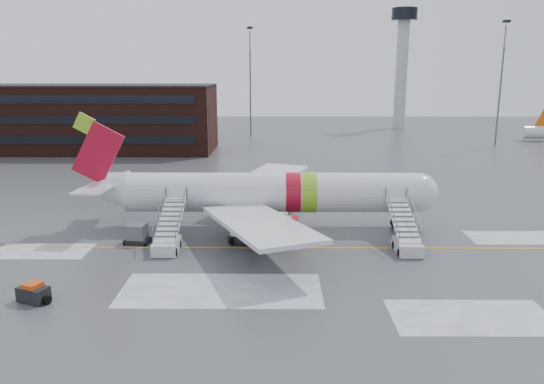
{
  "coord_description": "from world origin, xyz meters",
  "views": [
    {
      "loc": [
        -2.19,
        -44.42,
        15.04
      ],
      "look_at": [
        -2.54,
        3.15,
        4.0
      ],
      "focal_mm": 35.0,
      "sensor_mm": 36.0,
      "label": 1
    }
  ],
  "objects_px": {
    "airliner": "(262,193)",
    "baggage_tractor": "(33,294)",
    "uld_container": "(137,234)",
    "pushback_tug": "(243,236)",
    "airstair_aft": "(168,237)",
    "airstair_fwd": "(406,238)"
  },
  "relations": [
    {
      "from": "airstair_fwd",
      "to": "baggage_tractor",
      "type": "distance_m",
      "value": 29.1
    },
    {
      "from": "pushback_tug",
      "to": "airstair_fwd",
      "type": "bearing_deg",
      "value": -6.85
    },
    {
      "from": "airliner",
      "to": "baggage_tractor",
      "type": "distance_m",
      "value": 22.74
    },
    {
      "from": "airstair_aft",
      "to": "pushback_tug",
      "type": "relative_size",
      "value": 2.55
    },
    {
      "from": "airstair_fwd",
      "to": "baggage_tractor",
      "type": "relative_size",
      "value": 2.86
    },
    {
      "from": "airstair_aft",
      "to": "uld_container",
      "type": "bearing_deg",
      "value": 151.94
    },
    {
      "from": "pushback_tug",
      "to": "airstair_aft",
      "type": "bearing_deg",
      "value": -165.14
    },
    {
      "from": "airstair_fwd",
      "to": "baggage_tractor",
      "type": "bearing_deg",
      "value": -158.76
    },
    {
      "from": "uld_container",
      "to": "pushback_tug",
      "type": "bearing_deg",
      "value": 0.24
    },
    {
      "from": "pushback_tug",
      "to": "baggage_tractor",
      "type": "distance_m",
      "value": 17.96
    },
    {
      "from": "airliner",
      "to": "pushback_tug",
      "type": "xyz_separation_m",
      "value": [
        -1.57,
        -4.86,
        -2.72
      ]
    },
    {
      "from": "airstair_fwd",
      "to": "pushback_tug",
      "type": "xyz_separation_m",
      "value": [
        -13.95,
        1.68,
        -0.37
      ]
    },
    {
      "from": "airstair_aft",
      "to": "baggage_tractor",
      "type": "bearing_deg",
      "value": -123.05
    },
    {
      "from": "airstair_fwd",
      "to": "airstair_aft",
      "type": "height_order",
      "value": "same"
    },
    {
      "from": "baggage_tractor",
      "to": "airstair_aft",
      "type": "bearing_deg",
      "value": 56.95
    },
    {
      "from": "airstair_fwd",
      "to": "airstair_aft",
      "type": "bearing_deg",
      "value": 180.0
    },
    {
      "from": "pushback_tug",
      "to": "baggage_tractor",
      "type": "height_order",
      "value": "pushback_tug"
    },
    {
      "from": "airstair_fwd",
      "to": "airstair_aft",
      "type": "relative_size",
      "value": 1.0
    },
    {
      "from": "airliner",
      "to": "baggage_tractor",
      "type": "bearing_deg",
      "value": -130.81
    },
    {
      "from": "airstair_fwd",
      "to": "airstair_aft",
      "type": "distance_m",
      "value": 20.26
    },
    {
      "from": "pushback_tug",
      "to": "uld_container",
      "type": "relative_size",
      "value": 1.32
    },
    {
      "from": "airliner",
      "to": "airstair_aft",
      "type": "bearing_deg",
      "value": -140.35
    }
  ]
}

